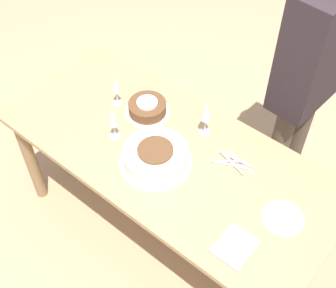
{
  "coord_description": "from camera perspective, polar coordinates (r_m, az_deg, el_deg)",
  "views": [
    {
      "loc": [
        -0.95,
        1.15,
        2.55
      ],
      "look_at": [
        0.0,
        0.0,
        0.81
      ],
      "focal_mm": 50.0,
      "sensor_mm": 36.0,
      "label": 1
    }
  ],
  "objects": [
    {
      "name": "wine_glass_extra",
      "position": [
        2.31,
        4.68,
        3.92
      ],
      "size": [
        0.06,
        0.06,
        0.22
      ],
      "color": "silver",
      "rests_on": "dining_table"
    },
    {
      "name": "wine_glass_near",
      "position": [
        2.3,
        -6.75,
        3.21
      ],
      "size": [
        0.06,
        0.06,
        0.22
      ],
      "color": "silver",
      "rests_on": "dining_table"
    },
    {
      "name": "ground_plane",
      "position": [
        2.95,
        -0.0,
        -10.23
      ],
      "size": [
        12.0,
        12.0,
        0.0
      ],
      "primitive_type": "plane",
      "color": "tan"
    },
    {
      "name": "dessert_plate_left",
      "position": [
        2.16,
        13.81,
        -8.78
      ],
      "size": [
        0.19,
        0.19,
        0.01
      ],
      "color": "beige",
      "rests_on": "dining_table"
    },
    {
      "name": "cake_front_chocolate",
      "position": [
        2.48,
        -2.53,
        4.44
      ],
      "size": [
        0.24,
        0.24,
        0.08
      ],
      "color": "white",
      "rests_on": "dining_table"
    },
    {
      "name": "dining_table",
      "position": [
        2.41,
        -0.0,
        -2.48
      ],
      "size": [
        1.76,
        0.79,
        0.76
      ],
      "color": "tan",
      "rests_on": "ground_plane"
    },
    {
      "name": "wine_glass_far",
      "position": [
        2.48,
        -6.38,
        6.99
      ],
      "size": [
        0.06,
        0.06,
        0.19
      ],
      "color": "silver",
      "rests_on": "dining_table"
    },
    {
      "name": "napkin_stack",
      "position": [
        2.03,
        8.18,
        -12.33
      ],
      "size": [
        0.15,
        0.17,
        0.02
      ],
      "color": "silver",
      "rests_on": "dining_table"
    },
    {
      "name": "cake_center_white",
      "position": [
        2.25,
        -1.56,
        -1.5
      ],
      "size": [
        0.36,
        0.36,
        0.1
      ],
      "color": "white",
      "rests_on": "dining_table"
    },
    {
      "name": "person_cutting",
      "position": [
        2.5,
        16.91,
        8.61
      ],
      "size": [
        0.25,
        0.42,
        1.65
      ],
      "rotation": [
        0.0,
        0.0,
        1.5
      ],
      "color": "#4C4238",
      "rests_on": "ground_plane"
    },
    {
      "name": "fork_pile",
      "position": [
        2.29,
        8.01,
        -2.19
      ],
      "size": [
        0.21,
        0.12,
        0.01
      ],
      "color": "silver",
      "rests_on": "dining_table"
    }
  ]
}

